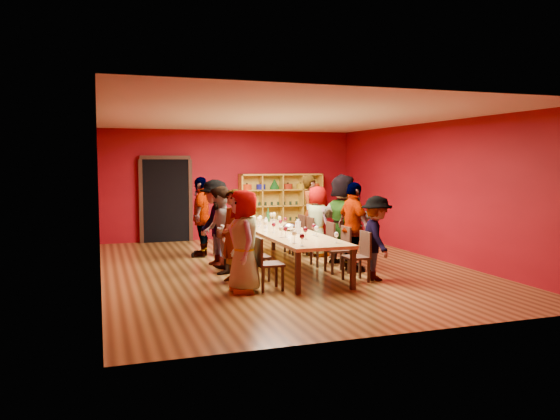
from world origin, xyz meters
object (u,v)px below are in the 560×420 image
object	(u,v)px
chair_person_right_3	(306,235)
person_right_4	(311,214)
chair_person_left_1	(253,253)
chair_person_left_4	(219,234)
chair_person_left_2	(241,246)
person_left_4	(201,217)
person_left_2	(220,230)
spittoon_bowl	(290,227)
person_right_0	(376,238)
chair_person_right_4	(297,232)
person_left_1	(233,236)
chair_person_right_1	(341,247)
person_right_3	(317,221)
wine_bottle	(268,217)
person_left_0	(244,241)
person_left_3	(215,223)
chair_person_left_3	(231,241)
chair_person_right_2	(326,242)
person_right_1	(354,227)
chair_person_left_0	(265,261)
tasting_table	(283,233)
person_right_2	(343,219)
shelving_unit	(281,203)
chair_person_right_0	(360,253)

from	to	relation	value
chair_person_right_3	person_right_4	bearing A→B (deg)	58.07
chair_person_left_1	chair_person_left_4	distance (m)	2.82
chair_person_left_2	person_left_4	size ratio (longest dim) A/B	0.49
person_left_2	spittoon_bowl	world-z (taller)	person_left_2
person_right_0	chair_person_right_4	world-z (taller)	person_right_0
person_left_2	person_left_4	bearing A→B (deg)	-169.87
chair_person_right_3	person_left_1	bearing A→B (deg)	-136.41
chair_person_right_1	person_right_0	bearing A→B (deg)	-68.06
spittoon_bowl	chair_person_right_3	bearing A→B (deg)	55.35
person_right_3	wine_bottle	distance (m)	1.15
person_left_0	chair_person_right_1	world-z (taller)	person_left_0
person_left_3	person_left_4	size ratio (longest dim) A/B	0.98
chair_person_left_3	person_left_3	world-z (taller)	person_left_3
person_left_2	chair_person_right_2	xyz separation A→B (m)	(2.24, 0.09, -0.34)
person_left_0	person_right_1	bearing A→B (deg)	112.97
person_left_2	person_left_3	bearing A→B (deg)	-175.84
person_right_3	chair_person_left_0	bearing A→B (deg)	128.25
chair_person_left_2	person_right_0	world-z (taller)	person_right_0
tasting_table	person_right_1	distance (m)	1.43
chair_person_left_0	chair_person_left_4	world-z (taller)	same
chair_person_left_2	person_right_2	world-z (taller)	person_right_2
chair_person_left_3	chair_person_right_4	world-z (taller)	same
chair_person_left_0	shelving_unit	bearing A→B (deg)	69.15
person_right_3	person_left_0	bearing A→B (deg)	123.90
person_right_2	chair_person_left_4	bearing A→B (deg)	36.67
chair_person_right_2	wine_bottle	xyz separation A→B (m)	(-0.71, 1.70, 0.38)
person_left_2	chair_person_right_2	distance (m)	2.26
shelving_unit	chair_person_right_0	size ratio (longest dim) A/B	2.70
chair_person_left_3	person_left_2	bearing A→B (deg)	-117.49
chair_person_left_0	chair_person_right_4	size ratio (longest dim) A/B	1.00
person_left_2	person_left_4	xyz separation A→B (m)	(0.01, 1.96, 0.06)
person_right_0	person_left_3	bearing A→B (deg)	60.09
chair_person_left_3	wine_bottle	size ratio (longest dim) A/B	2.72
chair_person_right_3	person_left_0	bearing A→B (deg)	-127.51
chair_person_left_0	chair_person_left_3	distance (m)	2.42
chair_person_left_1	person_left_1	xyz separation A→B (m)	(-0.36, 0.00, 0.33)
person_right_3	person_left_1	bearing A→B (deg)	114.97
chair_person_left_4	chair_person_right_1	bearing A→B (deg)	-55.18
tasting_table	person_left_1	world-z (taller)	person_left_1
spittoon_bowl	person_right_3	bearing A→B (deg)	46.66
chair_person_left_2	person_left_4	distance (m)	2.04
chair_person_left_0	person_left_2	bearing A→B (deg)	104.46
chair_person_right_1	wine_bottle	distance (m)	2.57
person_left_1	chair_person_right_1	world-z (taller)	person_left_1
chair_person_right_2	person_right_4	xyz separation A→B (m)	(0.34, 1.68, 0.42)
tasting_table	wine_bottle	bearing A→B (deg)	83.18
person_left_3	chair_person_right_1	distance (m)	2.62
chair_person_left_3	person_left_4	size ratio (longest dim) A/B	0.49
chair_person_right_0	person_right_3	distance (m)	2.72
chair_person_right_3	person_left_2	bearing A→B (deg)	-151.47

